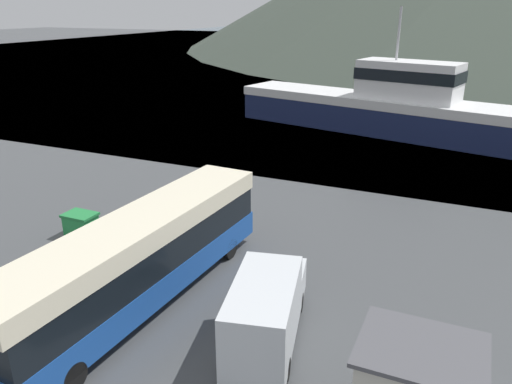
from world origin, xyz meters
TOP-DOWN VIEW (x-y plane):
  - water_surface at (0.00, 144.83)m, footprint 240.00×240.00m
  - tour_bus at (0.06, 9.67)m, footprint 3.09×13.07m
  - delivery_van at (5.18, 9.25)m, footprint 3.16×6.12m
  - fishing_boat at (2.91, 40.51)m, footprint 26.24×10.47m
  - storage_bin at (-6.08, 13.14)m, footprint 1.51×1.10m
  - mooring_bollard at (-4.76, 23.13)m, footprint 0.43×0.43m

SIDE VIEW (x-z plane):
  - water_surface at x=0.00m, z-range 0.00..0.00m
  - mooring_bollard at x=-4.76m, z-range 0.02..0.76m
  - storage_bin at x=-6.08m, z-range 0.01..1.20m
  - delivery_van at x=5.18m, z-range 0.06..2.62m
  - tour_bus at x=0.06m, z-range 0.21..3.63m
  - fishing_boat at x=2.91m, z-range -2.85..7.53m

